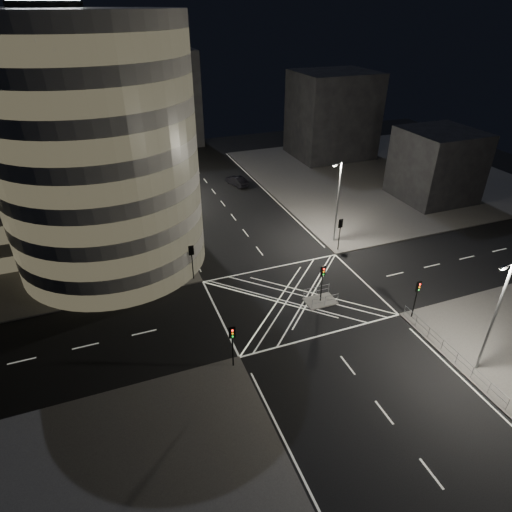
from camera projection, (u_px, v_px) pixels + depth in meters
name	position (u px, v px, depth m)	size (l,w,h in m)	color
ground	(295.00, 297.00, 42.98)	(120.00, 120.00, 0.00)	black
sidewalk_far_left	(6.00, 229.00, 55.82)	(42.00, 42.00, 0.15)	#4C4A47
sidewalk_far_right	(381.00, 175.00, 73.49)	(42.00, 42.00, 0.15)	#4C4A47
central_island	(320.00, 301.00, 42.34)	(3.00, 2.00, 0.15)	slate
office_tower_curved	(48.00, 144.00, 45.27)	(30.00, 29.00, 27.20)	gray
office_block_rear	(47.00, 114.00, 64.36)	(24.00, 16.00, 22.00)	gray
building_right_far	(332.00, 115.00, 79.16)	(14.00, 12.00, 15.00)	black
building_right_near	(436.00, 165.00, 62.36)	(10.00, 10.00, 10.00)	black
building_far_end	(153.00, 101.00, 83.81)	(18.00, 8.00, 18.00)	black
tree_a	(170.00, 238.00, 44.85)	(4.15, 4.15, 6.49)	black
tree_b	(159.00, 210.00, 49.31)	(4.65, 4.65, 7.49)	black
tree_c	(151.00, 190.00, 54.01)	(4.41, 4.41, 7.60)	black
tree_d	(145.00, 177.00, 59.07)	(5.13, 5.13, 7.55)	black
tree_e	(139.00, 167.00, 64.16)	(4.23, 4.23, 6.53)	black
traffic_signal_fl	(192.00, 256.00, 44.28)	(0.55, 0.22, 4.00)	black
traffic_signal_nl	(232.00, 339.00, 33.34)	(0.55, 0.22, 4.00)	black
traffic_signal_fr	(340.00, 229.00, 49.64)	(0.55, 0.22, 4.00)	black
traffic_signal_nr	(417.00, 293.00, 38.71)	(0.55, 0.22, 4.00)	black
traffic_signal_island	(322.00, 277.00, 40.90)	(0.55, 0.22, 4.00)	black
street_lamp_left_near	(173.00, 214.00, 46.93)	(1.25, 0.25, 10.00)	slate
street_lamp_left_far	(148.00, 164.00, 61.40)	(1.25, 0.25, 10.00)	slate
street_lamp_right_far	(338.00, 200.00, 50.26)	(1.25, 0.25, 10.00)	slate
street_lamp_right_near	(494.00, 315.00, 31.77)	(1.25, 0.25, 10.00)	slate
railing_near_right	(449.00, 351.00, 35.38)	(0.06, 11.70, 1.10)	slate
railing_island_south	(325.00, 301.00, 41.30)	(2.80, 0.06, 1.10)	slate
railing_island_north	(316.00, 291.00, 42.75)	(2.80, 0.06, 1.10)	slate
sedan	(237.00, 181.00, 69.04)	(1.58, 4.54, 1.50)	black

